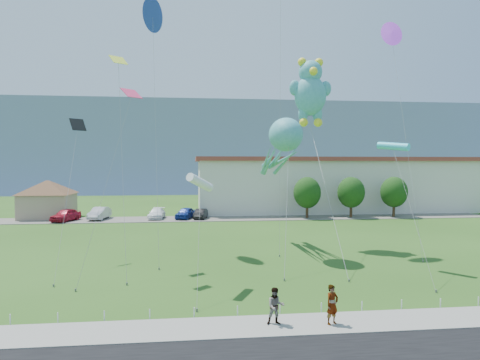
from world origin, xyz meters
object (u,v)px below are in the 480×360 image
Objects in this scene: parked_car_black at (201,214)px; octopus_kite at (282,146)px; pavilion at (48,195)px; parked_car_white at (157,213)px; parked_car_blue at (185,213)px; teddy_bear_kite at (310,90)px; parked_car_red at (66,215)px; pedestrian_left at (332,304)px; pedestrian_right at (276,306)px; parked_car_silver at (100,213)px; warehouse at (388,183)px.

parked_car_black is 24.54m from octopus_kite.
parked_car_white is at bearing -9.60° from pavilion.
parked_car_blue is 0.26× the size of teddy_bear_kite.
parked_car_red is 1.07× the size of parked_car_blue.
parked_car_black is (-4.93, 37.85, -0.28)m from pedestrian_left.
pedestrian_right is 0.42× the size of parked_car_black.
octopus_kite is (18.89, -23.11, 7.72)m from parked_car_silver.
teddy_bear_kite is (3.14, 3.13, 4.92)m from octopus_kite.
parked_car_red reaches higher than parked_car_blue.
parked_car_silver is 1.03× the size of parked_car_white.
parked_car_white is at bearing -174.85° from parked_car_black.
parked_car_red is (-21.62, 37.14, -0.13)m from pedestrian_left.
pavilion is 0.68× the size of octopus_kite.
parked_car_white is (7.23, 0.05, -0.12)m from parked_car_silver.
warehouse is at bearing 52.79° from octopus_kite.
parked_car_blue is at bearing -164.42° from warehouse.
parked_car_red is 14.77m from parked_car_blue.
parked_car_blue is 0.31× the size of octopus_kite.
pedestrian_right is 17.31m from octopus_kite.
octopus_kite is (5.98, -22.46, 7.87)m from parked_car_black.
parked_car_blue is at bearing 5.97° from parked_car_silver.
pedestrian_right is 0.12× the size of octopus_kite.
octopus_kite is 0.83× the size of teddy_bear_kite.
parked_car_white is 27.97m from teddy_bear_kite.
parked_car_blue is (10.95, -0.42, -0.06)m from parked_car_silver.
parked_car_silver is 10.96m from parked_car_blue.
warehouse is at bearing 31.38° from parked_car_red.
warehouse is 39.91m from octopus_kite.
parked_car_white is at bearing -166.69° from warehouse.
parked_car_silver is at bearing 137.80° from teddy_bear_kite.
parked_car_blue is at bearing -2.83° from parked_car_white.
pedestrian_left reaches higher than pedestrian_right.
parked_car_silver is at bearing -168.82° from warehouse.
teddy_bear_kite is (-20.84, -28.45, 9.35)m from warehouse.
pedestrian_left is 42.42m from parked_car_silver.
pedestrian_left is at bearing -118.06° from warehouse.
teddy_bear_kite is at bearing -16.32° from parked_car_red.
parked_car_red is 34.25m from teddy_bear_kite.
parked_car_black is at bearing 72.58° from pedestrian_left.
warehouse is 4.53× the size of octopus_kite.
octopus_kite is 6.62m from teddy_bear_kite.
parked_car_silver is (-17.84, 38.49, -0.13)m from pedestrian_left.
pavilion is at bearing 174.79° from parked_car_white.
pedestrian_left is 42.98m from parked_car_red.
pedestrian_left is 39.97m from parked_car_white.
warehouse is 36.49m from teddy_bear_kite.
pavilion reaches higher than parked_car_silver.
parked_car_black is (1.96, -0.22, -0.09)m from parked_car_blue.
warehouse is 31.51m from parked_car_black.
warehouse is 13.44× the size of parked_car_white.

